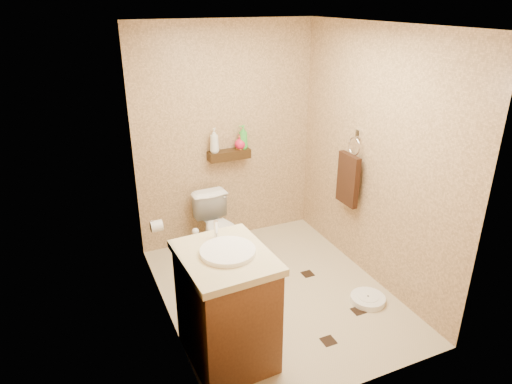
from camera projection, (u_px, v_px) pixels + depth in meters
name	position (u px, v px, depth m)	size (l,w,h in m)	color
ground	(275.00, 292.00, 4.33)	(2.50, 2.50, 0.00)	#BFAC8C
wall_back	(226.00, 137.00, 4.91)	(2.00, 0.04, 2.40)	tan
wall_front	(368.00, 242.00, 2.81)	(2.00, 0.04, 2.40)	tan
wall_left	(161.00, 194.00, 3.49)	(0.04, 2.50, 2.40)	tan
wall_right	(374.00, 159.00, 4.23)	(0.04, 2.50, 2.40)	tan
ceiling	(281.00, 24.00, 3.39)	(2.00, 2.50, 0.02)	white
wall_shelf	(229.00, 155.00, 4.92)	(0.46, 0.14, 0.10)	#39250F
floor_accents	(283.00, 294.00, 4.31)	(1.15, 1.43, 0.01)	black
toilet	(219.00, 229.00, 4.81)	(0.38, 0.66, 0.67)	white
vanity	(227.00, 305.00, 3.40)	(0.66, 0.78, 1.06)	brown
bathroom_scale	(368.00, 299.00, 4.19)	(0.39, 0.39, 0.06)	white
toilet_brush	(197.00, 252.00, 4.73)	(0.10, 0.10, 0.43)	#196761
towel_ring	(349.00, 177.00, 4.51)	(0.12, 0.30, 0.76)	silver
toilet_paper	(156.00, 226.00, 4.29)	(0.12, 0.11, 0.12)	white
bottle_a	(214.00, 141.00, 4.78)	(0.10, 0.10, 0.26)	silver
bottle_b	(240.00, 142.00, 4.91)	(0.07, 0.07, 0.15)	gold
bottle_c	(240.00, 142.00, 4.91)	(0.12, 0.12, 0.16)	red
bottle_d	(243.00, 137.00, 4.91)	(0.10, 0.10, 0.26)	green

